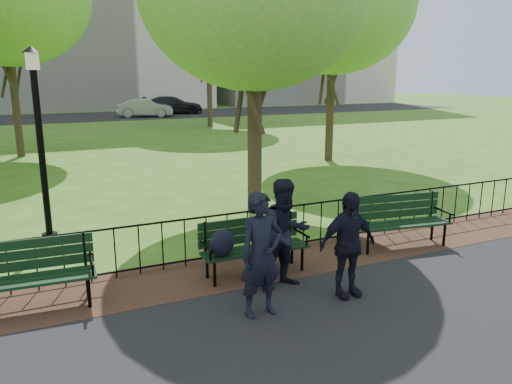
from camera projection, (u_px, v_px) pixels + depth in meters
name	position (u px, v px, depth m)	size (l,w,h in m)	color
ground	(289.00, 302.00, 7.50)	(120.00, 120.00, 0.00)	#395F19
dirt_strip	(249.00, 267.00, 8.82)	(60.00, 1.60, 0.01)	#331F14
far_street	(71.00, 117.00, 38.37)	(70.00, 9.00, 0.01)	black
iron_fence	(237.00, 233.00, 9.15)	(24.06, 0.06, 1.00)	black
park_bench_main	(241.00, 241.00, 8.26)	(1.85, 0.59, 1.04)	black
park_bench_left_a	(24.00, 268.00, 7.14)	(1.97, 0.72, 1.10)	black
park_bench_right_a	(399.00, 215.00, 9.79)	(2.01, 0.86, 1.10)	black
lamppost	(40.00, 139.00, 9.72)	(0.35, 0.35, 3.86)	black
tree_mid_e	(334.00, 5.00, 18.31)	(5.99, 5.99, 8.35)	#2D2116
tree_far_e	(208.00, 5.00, 30.12)	(7.59, 7.59, 10.57)	#2D2116
person_left	(261.00, 255.00, 6.91)	(0.65, 0.43, 1.78)	black
person_mid	(286.00, 234.00, 7.83)	(0.86, 0.45, 1.77)	black
person_right	(348.00, 245.00, 7.52)	(0.96, 0.40, 1.65)	black
sedan_silver	(145.00, 108.00, 38.60)	(1.47, 4.23, 1.39)	#93959A
sedan_dark	(173.00, 105.00, 41.63)	(2.01, 4.95, 1.44)	black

